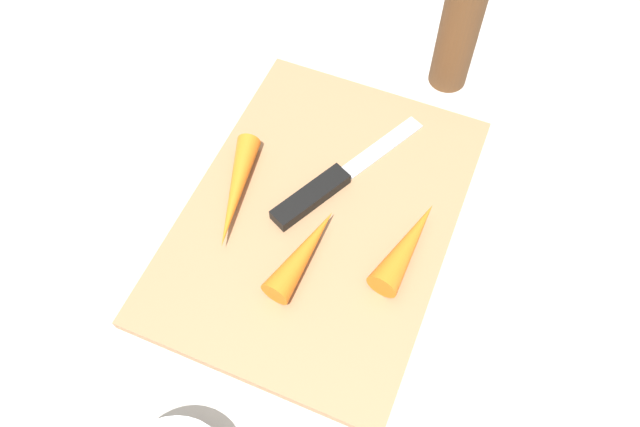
{
  "coord_description": "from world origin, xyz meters",
  "views": [
    {
      "loc": [
        -0.3,
        -0.12,
        0.54
      ],
      "look_at": [
        0.0,
        0.0,
        0.01
      ],
      "focal_mm": 34.5,
      "sensor_mm": 36.0,
      "label": 1
    }
  ],
  "objects_px": {
    "knife": "(321,190)",
    "pepper_grinder": "(460,26)",
    "carrot_shortest": "(304,252)",
    "cutting_board": "(320,217)",
    "carrot_longest": "(236,191)",
    "carrot_medium": "(408,245)"
  },
  "relations": [
    {
      "from": "carrot_shortest",
      "to": "carrot_longest",
      "type": "height_order",
      "value": "carrot_shortest"
    },
    {
      "from": "pepper_grinder",
      "to": "carrot_shortest",
      "type": "bearing_deg",
      "value": 168.57
    },
    {
      "from": "knife",
      "to": "pepper_grinder",
      "type": "relative_size",
      "value": 1.17
    },
    {
      "from": "carrot_shortest",
      "to": "pepper_grinder",
      "type": "xyz_separation_m",
      "value": [
        0.29,
        -0.06,
        0.05
      ]
    },
    {
      "from": "carrot_medium",
      "to": "carrot_shortest",
      "type": "relative_size",
      "value": 1.01
    },
    {
      "from": "knife",
      "to": "carrot_shortest",
      "type": "relative_size",
      "value": 1.83
    },
    {
      "from": "carrot_longest",
      "to": "pepper_grinder",
      "type": "relative_size",
      "value": 0.8
    },
    {
      "from": "carrot_longest",
      "to": "pepper_grinder",
      "type": "distance_m",
      "value": 0.3
    },
    {
      "from": "cutting_board",
      "to": "pepper_grinder",
      "type": "distance_m",
      "value": 0.26
    },
    {
      "from": "cutting_board",
      "to": "pepper_grinder",
      "type": "height_order",
      "value": "pepper_grinder"
    },
    {
      "from": "carrot_medium",
      "to": "pepper_grinder",
      "type": "bearing_deg",
      "value": 16.21
    },
    {
      "from": "knife",
      "to": "carrot_shortest",
      "type": "xyz_separation_m",
      "value": [
        -0.08,
        -0.01,
        0.01
      ]
    },
    {
      "from": "carrot_medium",
      "to": "carrot_shortest",
      "type": "xyz_separation_m",
      "value": [
        -0.04,
        0.09,
        -0.0
      ]
    },
    {
      "from": "knife",
      "to": "carrot_shortest",
      "type": "distance_m",
      "value": 0.08
    },
    {
      "from": "carrot_shortest",
      "to": "carrot_longest",
      "type": "xyz_separation_m",
      "value": [
        0.04,
        0.09,
        -0.0
      ]
    },
    {
      "from": "cutting_board",
      "to": "knife",
      "type": "relative_size",
      "value": 1.91
    },
    {
      "from": "knife",
      "to": "pepper_grinder",
      "type": "height_order",
      "value": "pepper_grinder"
    },
    {
      "from": "pepper_grinder",
      "to": "carrot_longest",
      "type": "bearing_deg",
      "value": 149.27
    },
    {
      "from": "cutting_board",
      "to": "carrot_medium",
      "type": "distance_m",
      "value": 0.1
    },
    {
      "from": "cutting_board",
      "to": "carrot_medium",
      "type": "xyz_separation_m",
      "value": [
        -0.01,
        -0.09,
        0.02
      ]
    },
    {
      "from": "carrot_medium",
      "to": "pepper_grinder",
      "type": "relative_size",
      "value": 0.65
    },
    {
      "from": "cutting_board",
      "to": "carrot_shortest",
      "type": "height_order",
      "value": "carrot_shortest"
    }
  ]
}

